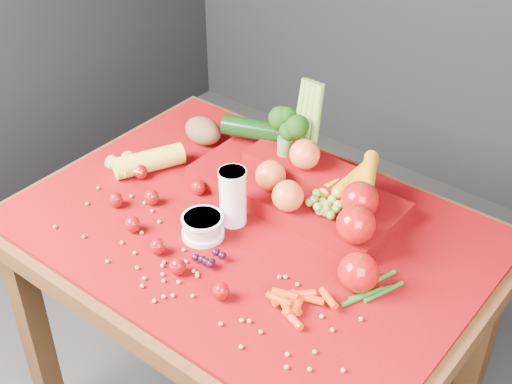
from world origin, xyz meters
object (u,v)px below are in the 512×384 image
Objects in this scene: milk_glass at (233,195)px; produce_mound at (307,184)px; table at (251,261)px; yogurt_bowl at (203,226)px.

produce_mound is at bearing 58.89° from milk_glass.
milk_glass is 0.19m from produce_mound.
table is at bearing 11.01° from milk_glass.
table is 7.80× the size of milk_glass.
yogurt_bowl is (-0.06, -0.09, 0.14)m from table.
yogurt_bowl is (-0.02, -0.08, -0.05)m from milk_glass.
table is at bearing 55.01° from yogurt_bowl.
milk_glass reaches higher than table.
yogurt_bowl is at bearing -115.51° from produce_mound.
table is 0.18m from yogurt_bowl.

